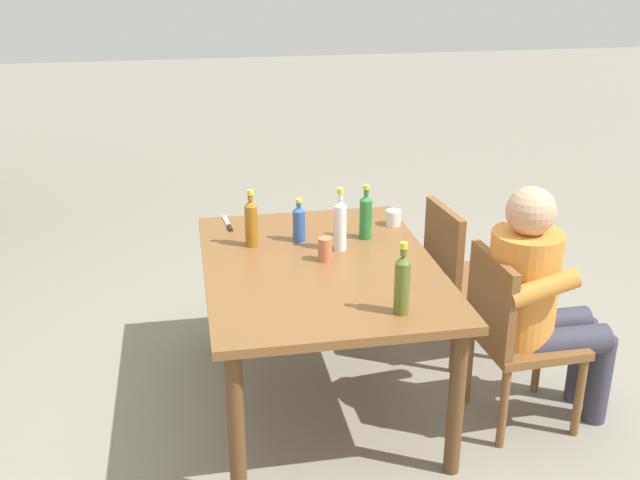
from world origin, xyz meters
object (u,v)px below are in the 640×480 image
person_in_white_shirt (538,295)px  bottle_green (366,215)px  chair_near_right (462,272)px  backpack_by_near_side (337,259)px  bottle_blue (299,223)px  bottle_amber (251,222)px  bottle_clear (340,224)px  bottle_olive (402,283)px  cup_white (393,218)px  cup_terracotta (325,249)px  chair_near_left (512,330)px  table_knife (228,224)px  dining_table (320,280)px

person_in_white_shirt → bottle_green: size_ratio=4.15×
chair_near_right → backpack_by_near_side: (0.88, 0.50, -0.26)m
bottle_blue → bottle_amber: 0.24m
bottle_clear → bottle_amber: size_ratio=1.09×
bottle_clear → bottle_green: (0.13, -0.16, -0.01)m
bottle_olive → cup_white: 1.02m
person_in_white_shirt → bottle_blue: bearing=57.8°
bottle_olive → cup_terracotta: 0.62m
bottle_olive → person_in_white_shirt: bearing=-72.8°
chair_near_left → table_knife: 1.57m
bottle_clear → chair_near_left: bearing=-124.1°
bottle_olive → table_knife: bearing=28.5°
dining_table → bottle_olive: (-0.55, -0.23, 0.22)m
chair_near_left → table_knife: size_ratio=3.61×
chair_near_left → bottle_green: bearing=42.2°
chair_near_left → person_in_white_shirt: 0.20m
bottle_olive → cup_white: bearing=-14.0°
bottle_blue → table_knife: bearing=49.2°
dining_table → chair_near_left: chair_near_left is taller
chair_near_left → bottle_blue: size_ratio=3.87×
person_in_white_shirt → bottle_green: bearing=47.6°
dining_table → chair_near_right: chair_near_right is taller
bottle_olive → bottle_amber: (0.83, 0.53, -0.01)m
chair_near_left → bottle_olive: bearing=109.8°
bottle_olive → bottle_green: bottle_olive is taller
dining_table → backpack_by_near_side: dining_table is taller
bottle_clear → bottle_blue: bearing=49.6°
chair_near_right → bottle_green: size_ratio=3.06×
bottle_blue → bottle_green: bearing=-94.1°
dining_table → chair_near_left: size_ratio=1.68×
dining_table → chair_near_right: size_ratio=1.68×
person_in_white_shirt → bottle_olive: (-0.22, 0.72, 0.23)m
cup_white → backpack_by_near_side: (0.77, 0.14, -0.56)m
cup_white → table_knife: size_ratio=0.34×
dining_table → bottle_olive: size_ratio=4.71×
bottle_olive → bottle_amber: 0.99m
cup_white → cup_terracotta: size_ratio=0.71×
bottle_olive → bottle_green: size_ratio=1.09×
bottle_olive → dining_table: bearing=23.0°
bottle_amber → cup_white: size_ratio=3.54×
chair_near_right → bottle_amber: 1.20m
bottle_green → backpack_by_near_side: size_ratio=0.59×
bottle_amber → cup_white: 0.79m
cup_white → cup_terracotta: (-0.40, 0.45, 0.02)m
chair_near_left → bottle_blue: bearing=54.6°
bottle_amber → table_knife: bottle_amber is taller
dining_table → bottle_amber: bearing=46.0°
person_in_white_shirt → bottle_green: (0.61, 0.66, 0.22)m
dining_table → cup_white: size_ratio=17.81×
chair_near_right → table_knife: (0.27, 1.23, 0.26)m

